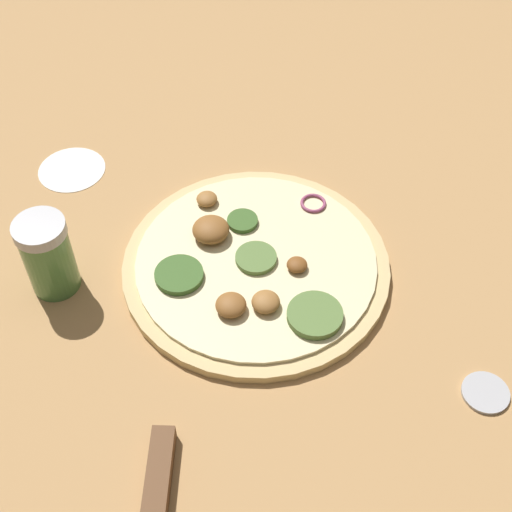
# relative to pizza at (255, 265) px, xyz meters

# --- Properties ---
(ground_plane) EXTENTS (3.00, 3.00, 0.00)m
(ground_plane) POSITION_rel_pizza_xyz_m (-0.00, 0.00, -0.01)
(ground_plane) COLOR tan
(pizza) EXTENTS (0.28, 0.28, 0.03)m
(pizza) POSITION_rel_pizza_xyz_m (0.00, 0.00, 0.00)
(pizza) COLOR #D6B77A
(pizza) RESTS_ON ground_plane
(spice_jar) EXTENTS (0.05, 0.05, 0.09)m
(spice_jar) POSITION_rel_pizza_xyz_m (0.05, -0.20, 0.04)
(spice_jar) COLOR #4C7F42
(spice_jar) RESTS_ON ground_plane
(loose_cap) EXTENTS (0.04, 0.04, 0.01)m
(loose_cap) POSITION_rel_pizza_xyz_m (0.12, 0.23, -0.00)
(loose_cap) COLOR #B2B2B7
(loose_cap) RESTS_ON ground_plane
(flour_patch) EXTENTS (0.08, 0.08, 0.00)m
(flour_patch) POSITION_rel_pizza_xyz_m (-0.12, -0.24, -0.01)
(flour_patch) COLOR white
(flour_patch) RESTS_ON ground_plane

